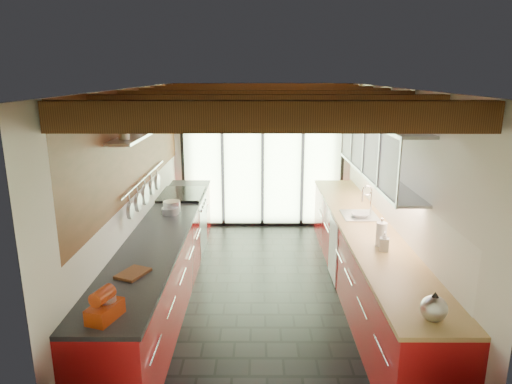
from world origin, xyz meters
TOP-DOWN VIEW (x-y plane):
  - ground at (0.00, 0.00)m, footprint 5.50×5.50m
  - room_shell at (0.00, 0.00)m, footprint 5.50×5.50m
  - ceiling_beams at (-0.00, 0.38)m, footprint 3.14×5.06m
  - glass_door at (0.00, 2.69)m, footprint 2.95×0.10m
  - left_counter at (-1.28, 0.00)m, footprint 0.68×5.00m
  - range_stove at (-1.28, 1.45)m, footprint 0.66×0.90m
  - right_counter at (1.27, 0.00)m, footprint 0.68×5.00m
  - sink_assembly at (1.29, 0.40)m, footprint 0.45×0.52m
  - upper_cabinets_right at (1.43, 0.30)m, footprint 0.34×3.00m
  - left_wall_fixtures at (-1.47, 0.18)m, footprint 0.28×2.60m
  - stand_mixer at (-1.27, -2.24)m, footprint 0.25×0.33m
  - pot_large at (-1.27, 0.59)m, footprint 0.30×0.30m
  - pot_small at (-1.27, 0.48)m, footprint 0.23×0.23m
  - cutting_board at (-1.27, -1.44)m, footprint 0.32×0.37m
  - kettle at (1.27, -2.25)m, footprint 0.24×0.27m
  - paper_towel at (1.27, -0.70)m, footprint 0.16×0.16m
  - soap_bottle at (1.27, -0.84)m, footprint 0.12×0.12m
  - bowl at (1.27, 0.35)m, footprint 0.25×0.25m

SIDE VIEW (x-z plane):
  - ground at x=0.00m, z-range 0.00..0.00m
  - right_counter at x=1.27m, z-range 0.00..0.92m
  - left_counter at x=-1.28m, z-range 0.00..0.92m
  - range_stove at x=-1.28m, z-range -0.01..0.96m
  - cutting_board at x=-1.27m, z-range 0.92..0.95m
  - bowl at x=1.27m, z-range 0.92..0.98m
  - sink_assembly at x=1.29m, z-range 0.75..1.17m
  - pot_small at x=-1.27m, z-range 0.92..1.01m
  - pot_large at x=-1.27m, z-range 0.92..1.07m
  - stand_mixer at x=-1.27m, z-range 0.89..1.16m
  - kettle at x=1.27m, z-range 0.91..1.15m
  - soap_bottle at x=1.27m, z-range 0.92..1.14m
  - paper_towel at x=1.27m, z-range 0.89..1.21m
  - room_shell at x=0.00m, z-range -1.10..4.40m
  - glass_door at x=0.00m, z-range 0.21..3.11m
  - left_wall_fixtures at x=-1.47m, z-range 1.37..2.32m
  - upper_cabinets_right at x=1.43m, z-range 0.35..3.35m
  - ceiling_beams at x=0.00m, z-range 0.01..4.91m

